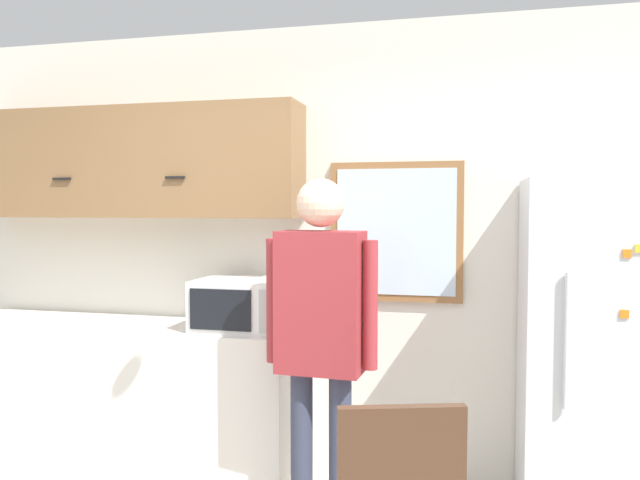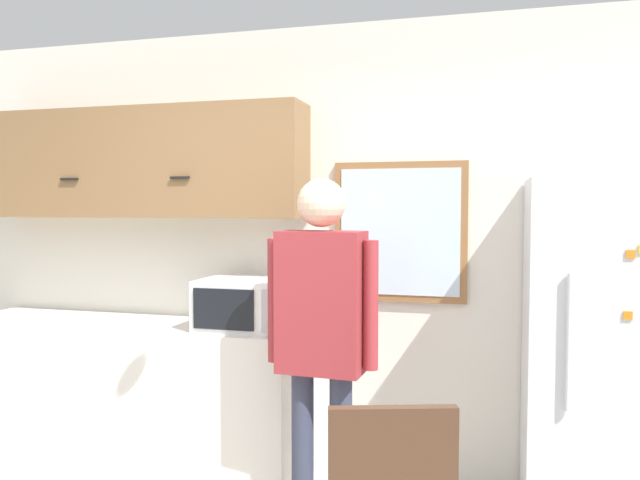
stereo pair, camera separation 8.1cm
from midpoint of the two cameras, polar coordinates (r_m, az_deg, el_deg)
name	(u,v)px [view 2 (the right image)]	position (r m, az deg, el deg)	size (l,w,h in m)	color
back_wall	(322,253)	(3.78, 0.83, -1.18)	(6.00, 0.06, 2.70)	silver
counter	(131,396)	(4.10, -16.31, -13.56)	(2.13, 0.56, 0.93)	silver
upper_cabinets	(138,163)	(4.04, -15.73, 6.76)	(2.13, 0.34, 0.67)	olive
microwave	(246,304)	(3.60, -6.18, -5.83)	(0.50, 0.43, 0.29)	white
person	(322,320)	(3.04, 0.91, -7.35)	(0.56, 0.24, 1.77)	#33384C
refrigerator	(605,359)	(3.42, 25.21, -9.81)	(0.75, 0.67, 1.77)	silver
window	(400,232)	(3.64, 7.95, 0.74)	(0.77, 0.05, 0.81)	olive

